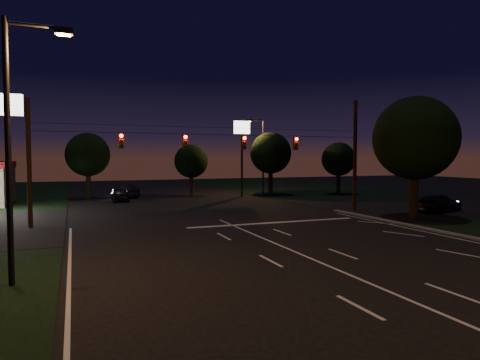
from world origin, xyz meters
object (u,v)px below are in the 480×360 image
tree_right_near (414,139)px  car_oncoming_a (120,195)px  utility_pole_right (354,211)px  car_cross (438,203)px  car_oncoming_b (126,191)px

tree_right_near → car_oncoming_a: bearing=133.7°
utility_pole_right → car_cross: (5.71, -3.21, 0.71)m
car_cross → tree_right_near: bearing=93.7°
car_oncoming_b → utility_pole_right: bearing=112.6°
utility_pole_right → car_oncoming_a: utility_pole_right is taller
car_oncoming_a → car_cross: (22.89, -17.94, 0.04)m
tree_right_near → car_oncoming_b: (-17.69, 23.64, -5.00)m
utility_pole_right → car_oncoming_a: bearing=139.4°
car_oncoming_b → car_cross: car_cross is taller
car_cross → utility_pole_right: bearing=43.2°
car_oncoming_a → car_cross: 29.08m
tree_right_near → car_oncoming_b: bearing=126.8°
tree_right_near → car_oncoming_a: tree_right_near is taller
tree_right_near → car_cross: size_ratio=1.80×
car_cross → car_oncoming_b: bearing=27.3°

